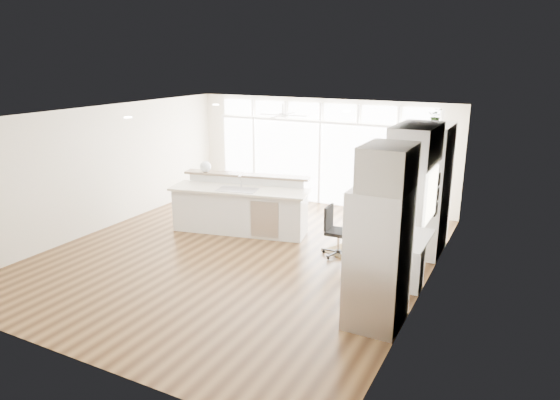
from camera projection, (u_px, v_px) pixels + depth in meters
The scene contains 24 objects.
floor at pixel (241, 254), 9.76m from camera, with size 7.00×8.00×0.02m, color #412814.
ceiling at pixel (237, 114), 9.01m from camera, with size 7.00×8.00×0.02m, color white.
wall_back at pixel (321, 152), 12.80m from camera, with size 7.00×0.04×2.70m, color #EEE5CE.
wall_front at pixel (63, 261), 5.97m from camera, with size 7.00×0.04×2.70m, color #EEE5CE.
wall_left at pixel (103, 168), 10.93m from camera, with size 0.04×8.00×2.70m, color #EEE5CE.
wall_right at pixel (428, 212), 7.84m from camera, with size 0.04×8.00×2.70m, color #EEE5CE.
glass_wall at pixel (320, 164), 12.83m from camera, with size 5.80×0.06×2.08m, color white.
transom_row at pixel (321, 112), 12.46m from camera, with size 5.90×0.06×0.40m, color white.
desk_window at pixel (431, 195), 8.06m from camera, with size 0.04×0.85×0.85m, color silver.
ceiling_fan at pixel (283, 111), 11.68m from camera, with size 1.16×1.16×0.32m, color white.
recessed_lights at pixel (243, 114), 9.19m from camera, with size 3.40×3.00×0.02m, color silver.
oven_cabinet at pixel (430, 190), 9.55m from camera, with size 0.64×1.20×2.50m, color white.
desk_nook at pixel (405, 258), 8.53m from camera, with size 0.72×1.30×0.76m, color white.
upper_cabinets at pixel (416, 144), 7.97m from camera, with size 0.64×1.30×0.64m, color white.
refrigerator at pixel (378, 258), 6.96m from camera, with size 0.76×0.90×2.00m, color #B3B3B8.
fridge_cabinet at pixel (388, 167), 6.57m from camera, with size 0.64×0.90×0.60m, color white.
framed_photos at pixel (437, 195), 8.63m from camera, with size 0.06×0.22×0.80m, color black.
kitchen_island at pixel (240, 205), 10.81m from camera, with size 3.00×1.13×1.19m, color white.
rug at pixel (349, 253), 9.74m from camera, with size 0.92×0.66×0.01m, color #3D2A13.
office_chair at pixel (339, 232), 9.52m from camera, with size 0.50×0.46×0.96m, color black.
fishbowl at pixel (205, 167), 11.23m from camera, with size 0.25×0.25×0.25m, color silver.
monitor at pixel (403, 227), 8.41m from camera, with size 0.07×0.42×0.35m, color black.
keyboard at pixel (392, 235), 8.53m from camera, with size 0.12×0.31×0.02m, color silver.
potted_plant at pixel (436, 118), 9.17m from camera, with size 0.27×0.30×0.23m, color #325123.
Camera 1 is at (4.85, -7.72, 3.70)m, focal length 32.00 mm.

